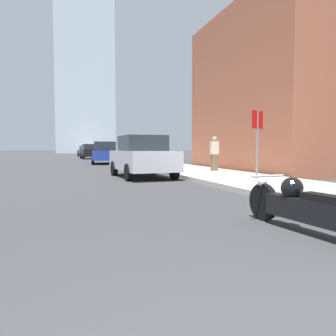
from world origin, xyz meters
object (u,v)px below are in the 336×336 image
(motorcycle, at_px, (304,206))
(parked_car_silver, at_px, (142,157))
(parked_car_blue, at_px, (105,153))
(parked_car_green, at_px, (86,151))
(parked_car_black, at_px, (90,151))
(stop_sign, at_px, (257,132))
(pedestrian, at_px, (214,153))

(motorcycle, bearing_deg, parked_car_silver, 85.54)
(parked_car_blue, distance_m, parked_car_green, 23.23)
(parked_car_silver, bearing_deg, motorcycle, -92.41)
(motorcycle, relative_size, parked_car_black, 0.57)
(parked_car_silver, distance_m, parked_car_green, 35.59)
(parked_car_silver, distance_m, parked_car_black, 24.86)
(stop_sign, bearing_deg, parked_car_silver, 135.71)
(pedestrian, bearing_deg, parked_car_green, 95.49)
(parked_car_black, bearing_deg, pedestrian, -84.18)
(parked_car_blue, height_order, pedestrian, pedestrian)
(parked_car_black, bearing_deg, stop_sign, -85.92)
(parked_car_green, xyz_separation_m, stop_sign, (3.07, -38.77, 0.91))
(parked_car_blue, distance_m, pedestrian, 12.20)
(motorcycle, height_order, stop_sign, stop_sign)
(motorcycle, xyz_separation_m, pedestrian, (3.46, 9.88, 0.57))
(parked_car_silver, xyz_separation_m, parked_car_black, (-0.06, 24.86, -0.00))
(parked_car_silver, height_order, parked_car_green, parked_car_silver)
(parked_car_silver, xyz_separation_m, parked_car_green, (0.20, 35.59, -0.03))
(stop_sign, bearing_deg, parked_car_black, 96.76)
(motorcycle, relative_size, parked_car_blue, 0.55)
(parked_car_green, relative_size, pedestrian, 2.98)
(pedestrian, bearing_deg, motorcycle, -109.30)
(parked_car_silver, bearing_deg, parked_car_green, 86.68)
(parked_car_black, bearing_deg, motorcycle, -92.42)
(parked_car_silver, xyz_separation_m, pedestrian, (3.56, 0.68, 0.10))
(parked_car_silver, relative_size, pedestrian, 2.65)
(motorcycle, distance_m, parked_car_blue, 21.56)
(parked_car_blue, bearing_deg, motorcycle, -84.57)
(parked_car_silver, distance_m, pedestrian, 3.62)
(pedestrian, bearing_deg, parked_car_black, 98.50)
(parked_car_blue, bearing_deg, pedestrian, -67.93)
(motorcycle, distance_m, parked_car_green, 44.79)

